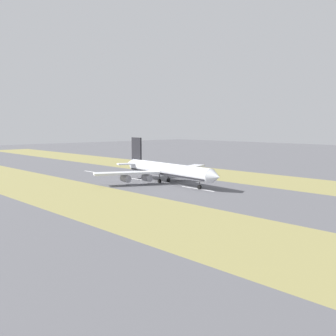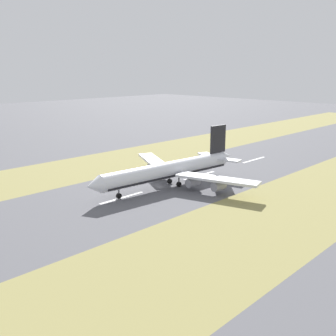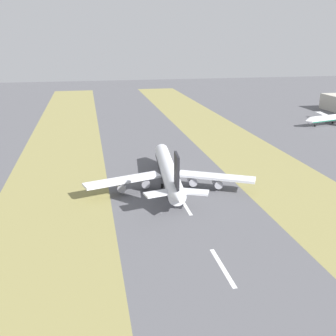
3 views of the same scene
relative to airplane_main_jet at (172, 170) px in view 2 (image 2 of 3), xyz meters
The scene contains 7 objects.
ground_plane 7.55m from the airplane_main_jet, 63.63° to the left, with size 800.00×800.00×0.00m, color #56565B.
grass_median_west 43.59m from the airplane_main_jet, behind, with size 40.00×600.00×0.01m, color olive.
grass_median_east 47.58m from the airplane_main_jet, ahead, with size 40.00×600.00×0.01m, color olive.
centreline_dash_near 58.45m from the airplane_main_jet, 88.01° to the right, with size 1.20×18.00×0.01m, color silver.
centreline_dash_mid 19.18m from the airplane_main_jet, 83.62° to the right, with size 1.20×18.00×0.01m, color silver.
centreline_dash_far 22.80m from the airplane_main_jet, 84.72° to the left, with size 1.20×18.00×0.01m, color silver.
airplane_main_jet is the anchor object (origin of this frame).
Camera 2 is at (-98.63, 95.69, 41.51)m, focal length 42.00 mm.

